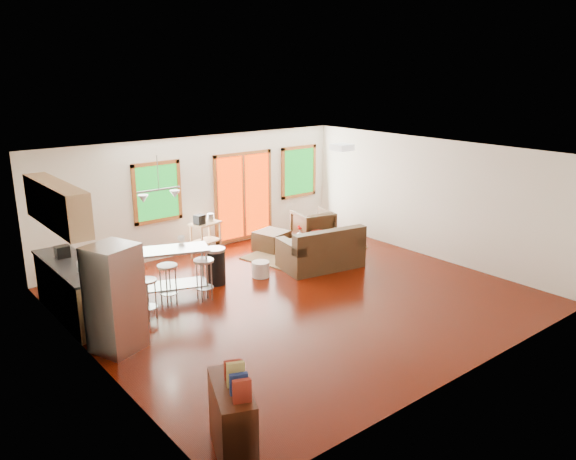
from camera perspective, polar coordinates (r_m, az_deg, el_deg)
floor at (r=10.34m, az=1.05°, el=-6.82°), size 7.50×7.00×0.02m
ceiling at (r=9.63m, az=1.13°, el=7.70°), size 7.50×7.00×0.02m
back_wall at (r=12.71m, az=-9.13°, el=3.57°), size 7.50×0.02×2.60m
left_wall at (r=8.14m, az=-19.73°, el=-4.40°), size 0.02×7.00×2.60m
right_wall at (r=12.58m, az=14.36°, el=3.13°), size 0.02×7.00×2.60m
front_wall at (r=7.69m, az=18.18°, el=-5.43°), size 7.50×0.02×2.60m
window_left at (r=12.18m, az=-13.14°, el=3.76°), size 1.10×0.05×1.30m
french_doors at (r=13.34m, az=-4.52°, el=3.43°), size 1.60×0.05×2.10m
window_right at (r=14.26m, az=1.11°, el=5.95°), size 1.10×0.05×1.30m
rug at (r=12.68m, az=1.77°, el=-2.31°), size 2.77×2.36×0.02m
loveseat at (r=11.71m, az=3.44°, el=-2.18°), size 1.79×1.21×0.88m
coffee_table at (r=12.91m, az=2.41°, el=-0.52°), size 1.06×0.80×0.38m
armchair at (r=13.38m, az=2.54°, el=0.53°), size 0.97×0.93×0.85m
ottoman at (r=12.85m, az=-1.69°, el=-1.08°), size 0.80×0.80×0.44m
pouf at (r=11.24m, az=-2.80°, el=-4.00°), size 0.45×0.45×0.31m
vase at (r=12.41m, az=1.20°, el=-0.35°), size 0.17×0.18×0.28m
book at (r=12.78m, az=2.90°, el=0.35°), size 0.22×0.09×0.30m
cabinets at (r=9.87m, az=-21.39°, el=-3.29°), size 0.64×2.24×2.30m
refrigerator at (r=8.58m, az=-17.15°, el=-6.63°), size 0.82×0.81×1.61m
island at (r=10.27m, az=-12.16°, el=-3.47°), size 1.59×1.07×0.93m
cup at (r=10.51m, az=-10.81°, el=-0.79°), size 0.13×0.11×0.13m
bar_stool_a at (r=9.54m, az=-14.11°, el=-5.90°), size 0.42×0.42×0.70m
bar_stool_b at (r=10.01m, az=-12.12°, el=-4.52°), size 0.39×0.39×0.74m
bar_stool_c at (r=10.12m, az=-8.55°, el=-4.03°), size 0.40×0.40×0.76m
trash_can at (r=10.90m, az=-7.36°, el=-3.62°), size 0.39×0.39×0.72m
kitchen_cart at (r=12.35m, az=-8.46°, el=0.25°), size 0.73×0.56×0.99m
bookshelf at (r=6.30m, az=-5.67°, el=-18.65°), size 0.70×1.01×1.11m
ceiling_flush at (r=11.14m, az=5.50°, el=8.37°), size 0.35×0.35×0.12m
pendant_light at (r=9.99m, az=-12.94°, el=3.44°), size 0.80×0.18×0.79m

